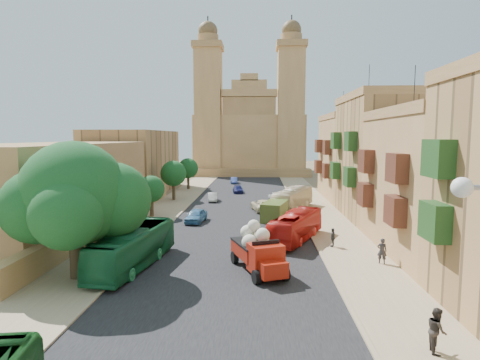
# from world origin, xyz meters

# --- Properties ---
(ground) EXTENTS (260.00, 260.00, 0.00)m
(ground) POSITION_xyz_m (0.00, 0.00, 0.00)
(ground) COLOR brown
(road_surface) EXTENTS (14.00, 140.00, 0.01)m
(road_surface) POSITION_xyz_m (0.00, 30.00, 0.01)
(road_surface) COLOR black
(road_surface) RESTS_ON ground
(sidewalk_east) EXTENTS (5.00, 140.00, 0.01)m
(sidewalk_east) POSITION_xyz_m (9.50, 30.00, 0.01)
(sidewalk_east) COLOR #9A8365
(sidewalk_east) RESTS_ON ground
(sidewalk_west) EXTENTS (5.00, 140.00, 0.01)m
(sidewalk_west) POSITION_xyz_m (-9.50, 30.00, 0.01)
(sidewalk_west) COLOR #9A8365
(sidewalk_west) RESTS_ON ground
(kerb_east) EXTENTS (0.25, 140.00, 0.12)m
(kerb_east) POSITION_xyz_m (7.00, 30.00, 0.06)
(kerb_east) COLOR #9A8365
(kerb_east) RESTS_ON ground
(kerb_west) EXTENTS (0.25, 140.00, 0.12)m
(kerb_west) POSITION_xyz_m (-7.00, 30.00, 0.06)
(kerb_west) COLOR #9A8365
(kerb_west) RESTS_ON ground
(townhouse_b) EXTENTS (9.00, 14.00, 14.90)m
(townhouse_b) POSITION_xyz_m (15.95, 11.00, 5.66)
(townhouse_b) COLOR #A57A4A
(townhouse_b) RESTS_ON ground
(townhouse_c) EXTENTS (9.00, 14.00, 17.40)m
(townhouse_c) POSITION_xyz_m (15.95, 25.00, 6.91)
(townhouse_c) COLOR #AF824F
(townhouse_c) RESTS_ON ground
(townhouse_d) EXTENTS (9.00, 14.00, 15.90)m
(townhouse_d) POSITION_xyz_m (15.95, 39.00, 6.16)
(townhouse_d) COLOR #A57A4A
(townhouse_d) RESTS_ON ground
(west_wall) EXTENTS (1.00, 40.00, 1.80)m
(west_wall) POSITION_xyz_m (-12.50, 20.00, 0.90)
(west_wall) COLOR #A57A4A
(west_wall) RESTS_ON ground
(west_building_low) EXTENTS (10.00, 28.00, 8.40)m
(west_building_low) POSITION_xyz_m (-18.00, 18.00, 4.20)
(west_building_low) COLOR olive
(west_building_low) RESTS_ON ground
(west_building_mid) EXTENTS (10.00, 22.00, 10.00)m
(west_building_mid) POSITION_xyz_m (-18.00, 44.00, 5.00)
(west_building_mid) COLOR #AF824F
(west_building_mid) RESTS_ON ground
(church) EXTENTS (28.00, 22.50, 36.30)m
(church) POSITION_xyz_m (-0.00, 78.61, 9.52)
(church) COLOR #A57A4A
(church) RESTS_ON ground
(ficus_tree) EXTENTS (8.82, 8.12, 8.82)m
(ficus_tree) POSITION_xyz_m (-9.42, 4.01, 5.21)
(ficus_tree) COLOR #3A2D1D
(ficus_tree) RESTS_ON ground
(street_tree_a) EXTENTS (3.45, 3.45, 5.30)m
(street_tree_a) POSITION_xyz_m (-10.00, 12.00, 3.55)
(street_tree_a) COLOR #3A2D1D
(street_tree_a) RESTS_ON ground
(street_tree_b) EXTENTS (3.04, 3.04, 4.68)m
(street_tree_b) POSITION_xyz_m (-10.00, 24.00, 3.13)
(street_tree_b) COLOR #3A2D1D
(street_tree_b) RESTS_ON ground
(street_tree_c) EXTENTS (3.67, 3.67, 5.65)m
(street_tree_c) POSITION_xyz_m (-10.00, 36.00, 3.78)
(street_tree_c) COLOR #3A2D1D
(street_tree_c) RESTS_ON ground
(street_tree_d) EXTENTS (3.48, 3.48, 5.36)m
(street_tree_d) POSITION_xyz_m (-10.00, 48.00, 3.59)
(street_tree_d) COLOR #3A2D1D
(street_tree_d) RESTS_ON ground
(red_truck) EXTENTS (4.06, 6.10, 3.37)m
(red_truck) POSITION_xyz_m (2.16, 5.72, 1.48)
(red_truck) COLOR #981A0B
(red_truck) RESTS_ON ground
(olive_pickup) EXTENTS (3.38, 5.27, 2.02)m
(olive_pickup) POSITION_xyz_m (4.00, 22.67, 0.98)
(olive_pickup) COLOR #455821
(olive_pickup) RESTS_ON ground
(bus_green_north) EXTENTS (3.68, 10.21, 2.78)m
(bus_green_north) POSITION_xyz_m (-6.50, 6.25, 1.39)
(bus_green_north) COLOR #186738
(bus_green_north) RESTS_ON ground
(bus_red_east) EXTENTS (5.58, 9.10, 2.51)m
(bus_red_east) POSITION_xyz_m (5.46, 14.00, 1.26)
(bus_red_east) COLOR #B61913
(bus_red_east) RESTS_ON ground
(bus_cream_east) EXTENTS (5.88, 9.80, 2.70)m
(bus_cream_east) POSITION_xyz_m (6.50, 29.11, 1.35)
(bus_cream_east) COLOR beige
(bus_cream_east) RESTS_ON ground
(car_blue_a) EXTENTS (2.20, 4.31, 1.41)m
(car_blue_a) POSITION_xyz_m (-4.44, 21.07, 0.70)
(car_blue_a) COLOR teal
(car_blue_a) RESTS_ON ground
(car_white_a) EXTENTS (1.57, 3.61, 1.15)m
(car_white_a) POSITION_xyz_m (-4.26, 34.90, 0.58)
(car_white_a) COLOR beige
(car_white_a) RESTS_ON ground
(car_cream) EXTENTS (3.31, 5.39, 1.39)m
(car_cream) POSITION_xyz_m (2.70, 27.89, 0.70)
(car_cream) COLOR beige
(car_cream) RESTS_ON ground
(car_dkblue) EXTENTS (1.99, 4.02, 1.12)m
(car_dkblue) POSITION_xyz_m (-1.14, 43.65, 0.56)
(car_dkblue) COLOR #151B53
(car_dkblue) RESTS_ON ground
(car_white_b) EXTENTS (2.12, 3.68, 1.18)m
(car_white_b) POSITION_xyz_m (4.57, 36.44, 0.59)
(car_white_b) COLOR white
(car_white_b) RESTS_ON ground
(car_blue_b) EXTENTS (1.32, 3.50, 1.14)m
(car_blue_b) POSITION_xyz_m (-2.57, 56.83, 0.57)
(car_blue_b) COLOR #415ABD
(car_blue_b) RESTS_ON ground
(pedestrian_a) EXTENTS (0.74, 0.56, 1.85)m
(pedestrian_a) POSITION_xyz_m (11.00, 7.81, 0.92)
(pedestrian_a) COLOR #2A292E
(pedestrian_a) RESTS_ON ground
(pedestrian_b) EXTENTS (0.85, 1.03, 1.93)m
(pedestrian_b) POSITION_xyz_m (9.67, -4.11, 0.96)
(pedestrian_b) COLOR #332C27
(pedestrian_b) RESTS_ON ground
(pedestrian_c) EXTENTS (0.69, 0.99, 1.57)m
(pedestrian_c) POSITION_xyz_m (8.30, 12.08, 0.78)
(pedestrian_c) COLOR #3A3B3D
(pedestrian_c) RESTS_ON ground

